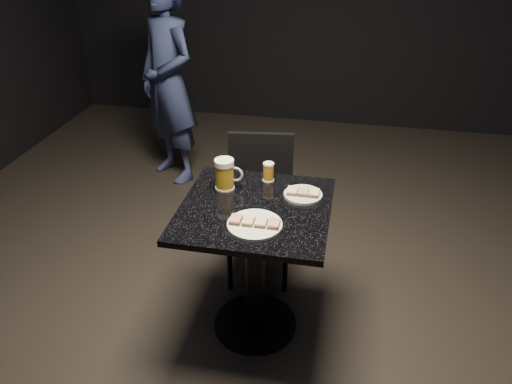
% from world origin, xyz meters
% --- Properties ---
extents(floor, '(6.00, 6.00, 0.00)m').
position_xyz_m(floor, '(0.00, 0.00, 0.00)').
color(floor, black).
rests_on(floor, ground).
extents(plate_large, '(0.24, 0.24, 0.01)m').
position_xyz_m(plate_large, '(0.03, -0.16, 0.76)').
color(plate_large, white).
rests_on(plate_large, table).
extents(plate_small, '(0.19, 0.19, 0.01)m').
position_xyz_m(plate_small, '(0.21, 0.15, 0.76)').
color(plate_small, silver).
rests_on(plate_small, table).
extents(patron, '(0.69, 0.64, 1.59)m').
position_xyz_m(patron, '(-1.00, 1.57, 0.79)').
color(patron, navy).
rests_on(patron, floor).
extents(table, '(0.70, 0.70, 0.75)m').
position_xyz_m(table, '(0.00, 0.00, 0.51)').
color(table, black).
rests_on(table, floor).
extents(beer_mug, '(0.14, 0.10, 0.16)m').
position_xyz_m(beer_mug, '(-0.18, 0.14, 0.83)').
color(beer_mug, silver).
rests_on(beer_mug, table).
extents(beer_tumbler, '(0.06, 0.06, 0.10)m').
position_xyz_m(beer_tumbler, '(0.01, 0.27, 0.80)').
color(beer_tumbler, white).
rests_on(beer_tumbler, table).
extents(chair, '(0.43, 0.43, 0.86)m').
position_xyz_m(chair, '(-0.08, 0.50, 0.50)').
color(chair, black).
rests_on(chair, floor).
extents(canapes_on_plate_large, '(0.22, 0.07, 0.02)m').
position_xyz_m(canapes_on_plate_large, '(0.03, -0.16, 0.77)').
color(canapes_on_plate_large, '#4C3521').
rests_on(canapes_on_plate_large, plate_large).
extents(canapes_on_plate_small, '(0.15, 0.07, 0.02)m').
position_xyz_m(canapes_on_plate_small, '(0.21, 0.15, 0.77)').
color(canapes_on_plate_small, '#4C3521').
rests_on(canapes_on_plate_small, plate_small).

